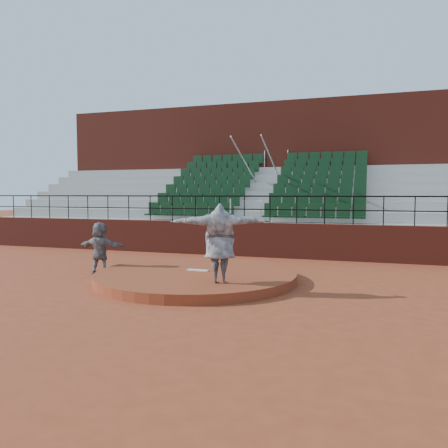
% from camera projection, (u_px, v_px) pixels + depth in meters
% --- Properties ---
extents(ground, '(90.00, 90.00, 0.00)m').
position_uv_depth(ground, '(196.00, 281.00, 12.02)').
color(ground, brown).
rests_on(ground, ground).
extents(pitchers_mound, '(5.50, 5.50, 0.25)m').
position_uv_depth(pitchers_mound, '(196.00, 276.00, 12.01)').
color(pitchers_mound, brown).
rests_on(pitchers_mound, ground).
extents(pitching_rubber, '(0.60, 0.15, 0.03)m').
position_uv_depth(pitching_rubber, '(198.00, 270.00, 12.15)').
color(pitching_rubber, white).
rests_on(pitching_rubber, pitchers_mound).
extents(boundary_wall, '(24.00, 0.30, 1.30)m').
position_uv_depth(boundary_wall, '(244.00, 239.00, 16.72)').
color(boundary_wall, maroon).
rests_on(boundary_wall, ground).
extents(wall_railing, '(24.04, 0.05, 1.03)m').
position_uv_depth(wall_railing, '(244.00, 203.00, 16.62)').
color(wall_railing, black).
rests_on(wall_railing, boundary_wall).
extents(seating_deck, '(24.00, 5.97, 4.63)m').
position_uv_depth(seating_deck, '(265.00, 214.00, 20.12)').
color(seating_deck, '#989893').
rests_on(seating_deck, ground).
extents(press_box_facade, '(24.00, 3.00, 7.10)m').
position_uv_depth(press_box_facade, '(281.00, 172.00, 23.72)').
color(press_box_facade, maroon).
rests_on(press_box_facade, ground).
extents(pitcher, '(2.43, 1.33, 1.91)m').
position_uv_depth(pitcher, '(220.00, 243.00, 10.49)').
color(pitcher, black).
rests_on(pitcher, pitchers_mound).
extents(fielder, '(1.47, 0.56, 1.55)m').
position_uv_depth(fielder, '(100.00, 248.00, 13.04)').
color(fielder, black).
rests_on(fielder, ground).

